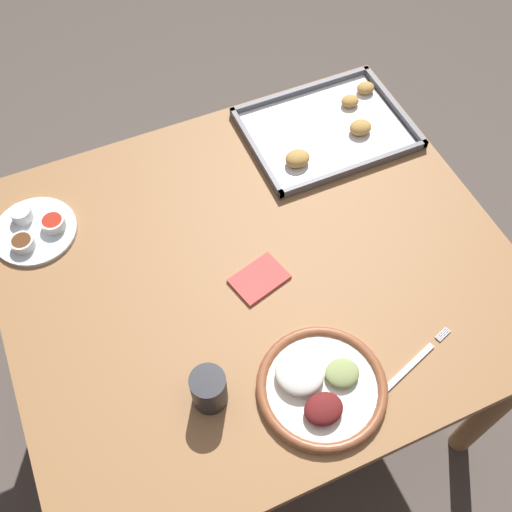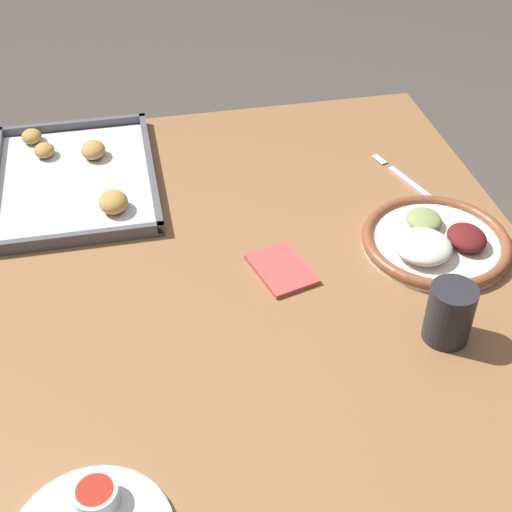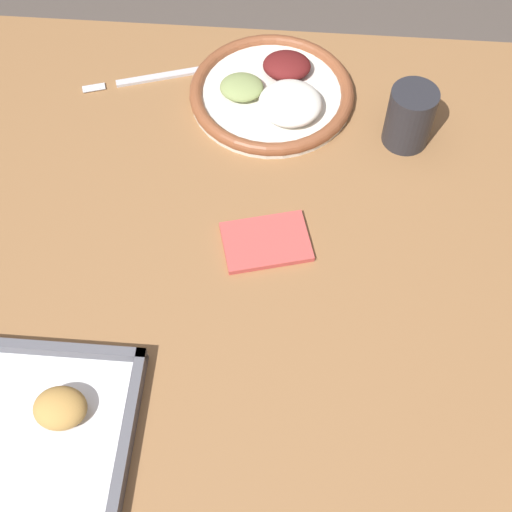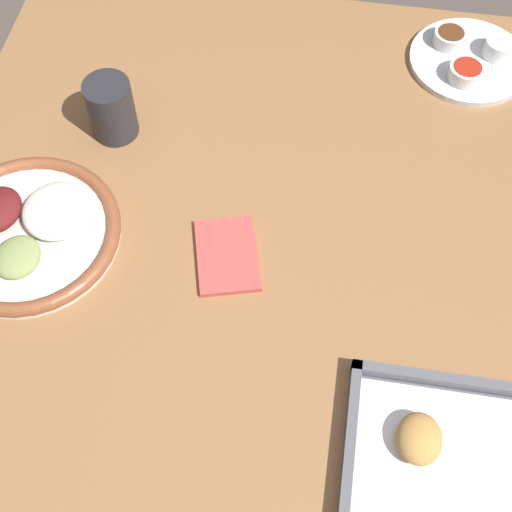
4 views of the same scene
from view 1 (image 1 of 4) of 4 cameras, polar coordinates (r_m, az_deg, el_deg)
The scene contains 8 objects.
ground_plane at distance 1.97m, azimuth 0.01°, elevation -12.16°, with size 8.00×8.00×0.00m, color #564C44.
dining_table at distance 1.39m, azimuth 0.02°, elevation -3.06°, with size 1.08×0.93×0.74m.
dinner_plate at distance 1.17m, azimuth 6.06°, elevation -12.25°, with size 0.25×0.25×0.05m.
fork at distance 1.23m, azimuth 14.33°, elevation -10.24°, with size 0.22×0.08×0.00m.
saucer_plate at distance 1.42m, azimuth -20.36°, elevation 2.41°, with size 0.19×0.19×0.04m.
baking_tray at distance 1.55m, azimuth 6.90°, elevation 11.88°, with size 0.40×0.30×0.04m.
drinking_cup at distance 1.13m, azimuth -4.51°, elevation -12.55°, with size 0.07×0.07×0.09m.
napkin at distance 1.28m, azimuth 0.30°, elevation -2.18°, with size 0.13×0.11×0.01m.
Camera 1 is at (-0.28, -0.63, 1.84)m, focal length 42.00 mm.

